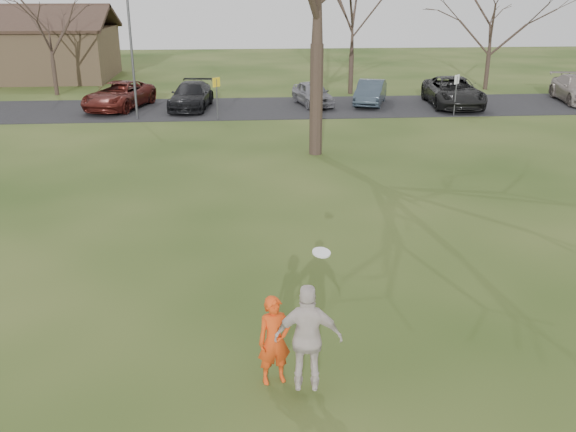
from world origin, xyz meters
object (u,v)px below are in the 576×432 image
object	(u,v)px
car_2	(119,95)
catching_play	(308,338)
car_5	(371,92)
car_6	(453,92)
car_3	(191,96)
lamp_post	(130,37)
player_defender	(274,340)
car_4	(313,94)

from	to	relation	value
car_2	catching_play	distance (m)	26.61
car_5	car_6	world-z (taller)	car_6
car_2	car_3	distance (m)	3.87
car_2	lamp_post	size ratio (longest dim) A/B	0.81
player_defender	car_5	xyz separation A→B (m)	(6.93, 25.28, -0.07)
player_defender	car_6	xyz separation A→B (m)	(11.33, 24.39, 0.04)
catching_play	car_4	bearing A→B (deg)	82.94
car_3	car_6	xyz separation A→B (m)	(14.25, -0.48, 0.10)
car_4	car_5	distance (m)	3.24
catching_play	lamp_post	size ratio (longest dim) A/B	0.39
car_3	lamp_post	size ratio (longest dim) A/B	0.75
car_6	catching_play	size ratio (longest dim) A/B	2.31
car_4	catching_play	xyz separation A→B (m)	(-3.19, -25.72, 0.39)
catching_play	lamp_post	bearing A→B (deg)	104.66
car_2	car_6	size ratio (longest dim) A/B	0.91
car_5	lamp_post	size ratio (longest dim) A/B	0.64
car_2	car_3	xyz separation A→B (m)	(3.86, -0.26, -0.03)
car_6	catching_play	world-z (taller)	catching_play
car_5	car_3	bearing A→B (deg)	-158.64
car_5	lamp_post	distance (m)	13.15
player_defender	car_5	size ratio (longest dim) A/B	0.39
car_5	lamp_post	xyz separation A→B (m)	(-12.39, -2.96, 3.27)
car_3	car_4	size ratio (longest dim) A/B	1.24
car_5	car_4	bearing A→B (deg)	-160.68
car_6	car_2	bearing A→B (deg)	-177.03
lamp_post	car_4	bearing A→B (deg)	17.80
car_5	car_6	bearing A→B (deg)	7.45
car_4	player_defender	bearing A→B (deg)	-110.20
player_defender	car_2	world-z (taller)	player_defender
car_3	car_2	bearing A→B (deg)	-177.10
player_defender	car_2	xyz separation A→B (m)	(-6.78, 25.13, -0.02)
car_3	lamp_post	world-z (taller)	lamp_post
car_2	car_3	bearing A→B (deg)	12.87
catching_play	lamp_post	world-z (taller)	lamp_post
car_2	car_6	distance (m)	18.13
car_3	car_5	xyz separation A→B (m)	(9.85, 0.42, -0.02)
lamp_post	car_2	bearing A→B (deg)	115.28
car_3	lamp_post	distance (m)	4.84
player_defender	catching_play	xyz separation A→B (m)	(0.50, -0.46, 0.30)
car_3	car_5	bearing A→B (deg)	9.22
car_2	lamp_post	xyz separation A→B (m)	(1.32, -2.81, 3.22)
car_2	car_3	size ratio (longest dim) A/B	1.09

